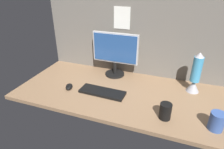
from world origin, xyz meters
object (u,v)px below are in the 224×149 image
Objects in this scene: mug_ceramic_blue at (217,121)px; mug_black_travel at (165,111)px; mouse at (69,87)px; lava_lamp at (195,76)px; monitor at (115,52)px; keyboard at (102,92)px.

mug_ceramic_blue is 30.66cm from mug_black_travel.
mug_black_travel is (79.67, -11.56, 3.94)cm from mouse.
mouse is 0.29× the size of lava_lamp.
monitor is at bearing 33.75° from mouse.
mug_ceramic_blue is at bearing -25.83° from mouse.
mouse is at bearing 171.75° from mug_black_travel.
mug_ceramic_blue is 1.14× the size of mug_black_travel.
lava_lamp is at bearing 107.27° from mug_ceramic_blue.
lava_lamp is at bearing 67.72° from mug_black_travel.
mug_black_travel is at bearing -28.19° from mouse.
mug_black_travel is at bearing -14.06° from keyboard.
mug_ceramic_blue is at bearing -72.73° from lava_lamp.
keyboard is (1.31, -34.86, -21.37)cm from monitor.
mug_black_travel is at bearing -43.40° from monitor.
mug_black_travel is 0.34× the size of lava_lamp.
mug_black_travel is (52.01, -49.19, -16.72)cm from monitor.
keyboard is 2.87× the size of mug_ceramic_blue.
monitor reaches higher than mug_black_travel.
lava_lamp is (17.46, 42.61, 8.47)cm from mug_black_travel.
lava_lamp is at bearing -2.21° from mouse.
lava_lamp is (68.16, 28.28, 13.11)cm from keyboard.
keyboard is at bearing 164.22° from mug_black_travel.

